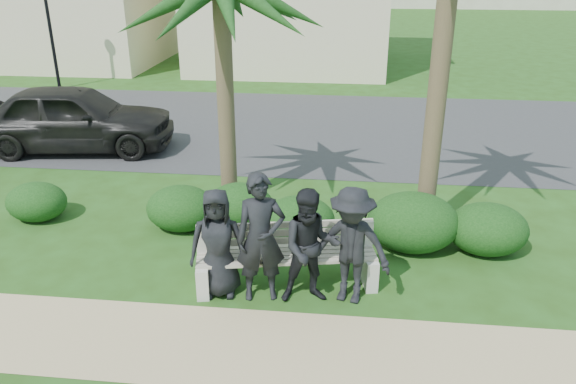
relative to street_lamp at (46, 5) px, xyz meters
name	(u,v)px	position (x,y,z in m)	size (l,w,h in m)	color
ground	(237,271)	(9.00, -12.00, -2.94)	(160.00, 160.00, 0.00)	#244313
footpath	(210,344)	(9.00, -13.80, -2.94)	(30.00, 1.60, 0.01)	tan
asphalt_street	(291,127)	(9.00, -4.00, -2.94)	(160.00, 8.00, 0.01)	#2D2D30
street_lamp	(46,5)	(0.00, 0.00, 0.00)	(0.36, 0.36, 4.29)	black
park_bench	(287,261)	(9.83, -12.30, -2.53)	(2.75, 1.10, 0.92)	#A9A18E
man_a	(218,243)	(8.87, -12.61, -2.13)	(0.80, 0.52, 1.64)	black
man_b	(261,238)	(9.50, -12.64, -1.99)	(0.70, 0.46, 1.91)	black
man_c	(310,247)	(10.19, -12.64, -2.09)	(0.83, 0.65, 1.71)	black
man_d	(351,246)	(10.75, -12.58, -2.07)	(1.12, 0.65, 1.74)	black
hedge_a	(36,201)	(4.93, -10.53, -2.58)	(1.12, 0.93, 0.73)	#0F340E
hedge_b	(181,207)	(7.72, -10.60, -2.53)	(1.26, 1.04, 0.82)	#0F340E
hedge_c	(240,204)	(8.74, -10.32, -2.54)	(1.23, 1.01, 0.80)	#0F340E
hedge_d	(299,218)	(9.87, -10.80, -2.54)	(1.23, 1.01, 0.80)	#0F340E
hedge_e	(413,220)	(11.79, -10.89, -2.44)	(1.53, 1.26, 1.00)	#0F340E
hedge_f	(488,228)	(13.01, -10.88, -2.51)	(1.33, 1.10, 0.86)	#0F340E
car_a	(74,118)	(3.84, -6.59, -2.11)	(1.96, 4.87, 1.66)	black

